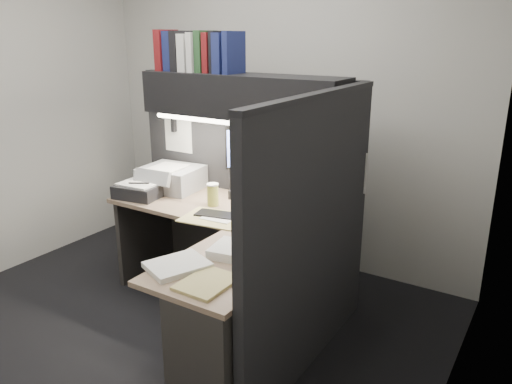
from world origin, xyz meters
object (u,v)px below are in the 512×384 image
keyboard (225,216)px  desk (215,285)px  overhead_shelf (241,96)px  telephone (301,207)px  notebook_stack (140,190)px  monitor (255,172)px  coffee_cup (213,195)px  printer (172,178)px

keyboard → desk: bearing=-75.4°
overhead_shelf → telephone: size_ratio=7.01×
telephone → notebook_stack: bearing=-149.9°
monitor → coffee_cup: (-0.18, -0.28, -0.13)m
desk → monitor: 0.98m
keyboard → telephone: (0.39, 0.36, 0.03)m
overhead_shelf → notebook_stack: bearing=-153.2°
printer → keyboard: bearing=-28.3°
desk → printer: (-0.93, 0.68, 0.38)m
printer → notebook_stack: bearing=-109.9°
desk → notebook_stack: bearing=158.3°
overhead_shelf → monitor: size_ratio=2.94×
monitor → notebook_stack: bearing=-156.2°
monitor → printer: 0.73m
overhead_shelf → monitor: overhead_shelf is taller
desk → keyboard: 0.52m
overhead_shelf → notebook_stack: overhead_shelf is taller
overhead_shelf → notebook_stack: 1.07m
coffee_cup → notebook_stack: coffee_cup is taller
overhead_shelf → monitor: 0.57m
coffee_cup → notebook_stack: bearing=-167.1°
desk → coffee_cup: (-0.41, 0.53, 0.36)m
monitor → keyboard: size_ratio=1.29×
desk → printer: bearing=143.7°
telephone → coffee_cup: 0.64m
desk → overhead_shelf: (-0.30, 0.75, 1.06)m
coffee_cup → printer: bearing=164.0°
overhead_shelf → telephone: 0.88m
monitor → notebook_stack: size_ratio=1.59×
notebook_stack → telephone: bearing=15.6°
overhead_shelf → telephone: overhead_shelf is taller
keyboard → notebook_stack: bearing=166.5°
monitor → printer: monitor is taller
monitor → printer: (-0.71, -0.13, -0.12)m
desk → telephone: bearing=74.5°
printer → notebook_stack: 0.30m
telephone → desk: bearing=-91.0°
coffee_cup → printer: printer is taller
desk → overhead_shelf: size_ratio=1.10×
desk → telephone: size_ratio=7.69×
monitor → coffee_cup: 0.36m
desk → coffee_cup: size_ratio=11.11×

